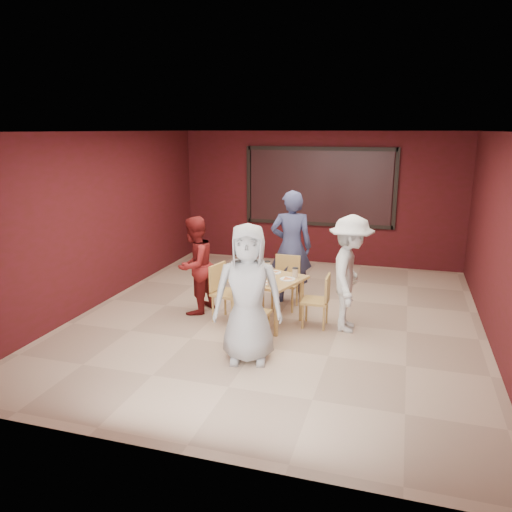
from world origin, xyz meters
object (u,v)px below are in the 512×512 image
(chair_left, at_px, (224,289))
(diner_back, at_px, (291,247))
(chair_front, at_px, (251,311))
(diner_front, at_px, (248,294))
(diner_left, at_px, (195,265))
(diner_right, at_px, (350,274))
(dining_table, at_px, (269,283))
(chair_back, at_px, (286,279))
(chair_right, at_px, (320,298))

(chair_left, xyz_separation_m, diner_back, (0.77, 1.12, 0.45))
(diner_back, bearing_deg, chair_front, 74.49)
(chair_left, relative_size, diner_front, 0.49)
(chair_front, distance_m, diner_left, 1.56)
(diner_front, bearing_deg, diner_right, 37.60)
(chair_front, distance_m, diner_front, 0.60)
(dining_table, bearing_deg, chair_back, 83.63)
(chair_front, height_order, chair_left, chair_left)
(chair_left, xyz_separation_m, chair_right, (1.44, 0.14, -0.04))
(dining_table, bearing_deg, diner_front, -86.31)
(chair_back, distance_m, diner_right, 1.32)
(chair_front, bearing_deg, chair_left, 130.75)
(chair_left, height_order, diner_back, diner_back)
(diner_back, height_order, diner_left, diner_back)
(diner_front, height_order, diner_back, diner_back)
(chair_right, bearing_deg, diner_front, -116.55)
(chair_front, bearing_deg, diner_left, 142.10)
(chair_back, distance_m, chair_left, 1.12)
(dining_table, height_order, chair_front, dining_table)
(chair_front, xyz_separation_m, diner_back, (0.11, 1.89, 0.46))
(dining_table, height_order, diner_left, diner_left)
(chair_left, bearing_deg, diner_back, 55.47)
(chair_right, distance_m, diner_left, 2.01)
(dining_table, bearing_deg, chair_left, -174.55)
(chair_front, distance_m, chair_right, 1.19)
(dining_table, height_order, chair_right, dining_table)
(chair_right, height_order, diner_back, diner_back)
(chair_right, height_order, diner_left, diner_left)
(diner_back, xyz_separation_m, diner_right, (1.08, -0.97, -0.10))
(chair_back, bearing_deg, diner_left, -153.99)
(chair_back, distance_m, diner_left, 1.49)
(dining_table, relative_size, diner_back, 0.60)
(chair_front, xyz_separation_m, diner_left, (-1.21, 0.94, 0.29))
(chair_left, height_order, diner_front, diner_front)
(diner_right, bearing_deg, diner_front, 139.78)
(dining_table, relative_size, diner_front, 0.64)
(dining_table, bearing_deg, chair_front, -91.48)
(chair_left, height_order, diner_left, diner_left)
(diner_right, bearing_deg, diner_back, 46.49)
(chair_right, distance_m, diner_right, 0.57)
(chair_left, distance_m, chair_right, 1.44)
(chair_front, bearing_deg, chair_right, 49.42)
(chair_right, xyz_separation_m, diner_front, (-0.67, -1.35, 0.43))
(diner_left, bearing_deg, diner_front, 53.95)
(dining_table, distance_m, diner_right, 1.19)
(chair_back, relative_size, chair_left, 0.98)
(chair_back, xyz_separation_m, chair_right, (0.67, -0.68, -0.04))
(chair_left, relative_size, diner_right, 0.52)
(chair_back, height_order, chair_left, chair_left)
(diner_back, bearing_deg, chair_right, 111.93)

